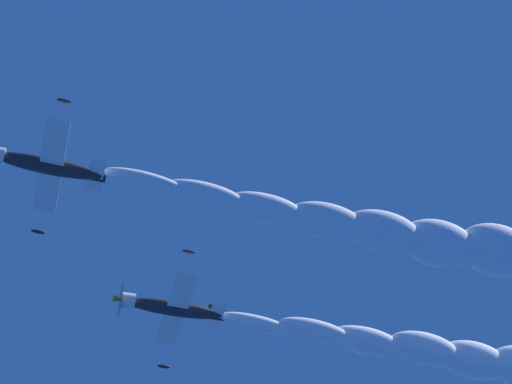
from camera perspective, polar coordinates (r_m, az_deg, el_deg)
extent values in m
ellipsoid|color=#232328|center=(83.65, -9.93, 1.25)|extent=(7.77, 2.39, 1.54)
cube|color=white|center=(83.46, -9.79, 1.18)|extent=(2.65, 9.45, 3.11)
ellipsoid|color=#232328|center=(82.38, -9.17, 4.33)|extent=(1.07, 0.46, 0.36)
ellipsoid|color=#232328|center=(84.79, -10.39, -1.88)|extent=(1.07, 0.46, 0.36)
cube|color=white|center=(83.65, -7.67, 0.79)|extent=(1.41, 3.44, 1.17)
cube|color=#232328|center=(84.21, -7.60, 0.88)|extent=(1.32, 0.65, 1.27)
ellipsoid|color=#1E232D|center=(84.12, -10.13, 1.37)|extent=(1.83, 1.18, 0.97)
ellipsoid|color=#232328|center=(91.90, -3.98, -5.58)|extent=(7.76, 2.30, 1.83)
cylinder|color=white|center=(91.54, -6.15, -5.20)|extent=(1.18, 1.62, 1.57)
cone|color=yellow|center=(91.48, -6.61, -5.12)|extent=(0.88, 0.80, 0.76)
cylinder|color=#3F3F47|center=(91.50, -6.50, -5.13)|extent=(0.35, 3.34, 3.35)
cube|color=white|center=(91.75, -3.83, -5.64)|extent=(2.65, 9.43, 3.18)
ellipsoid|color=#232328|center=(90.22, -3.22, -2.86)|extent=(1.07, 0.45, 0.40)
ellipsoid|color=#232328|center=(93.49, -4.43, -8.33)|extent=(1.07, 0.45, 0.40)
cube|color=white|center=(92.41, -1.93, -5.91)|extent=(1.41, 3.43, 1.21)
cube|color=#232328|center=(92.96, -1.91, -5.79)|extent=(1.30, 0.65, 1.31)
ellipsoid|color=#1E232D|center=(92.30, -4.21, -5.43)|extent=(1.83, 1.16, 1.03)
ellipsoid|color=white|center=(83.84, -5.41, 0.55)|extent=(6.03, 1.96, 1.58)
ellipsoid|color=white|center=(84.38, -2.48, -0.11)|extent=(6.10, 2.39, 2.02)
ellipsoid|color=white|center=(85.20, 0.48, -0.81)|extent=(6.17, 2.83, 2.45)
ellipsoid|color=white|center=(86.09, 3.43, -1.40)|extent=(6.24, 3.26, 2.88)
ellipsoid|color=white|center=(87.07, 6.08, -1.90)|extent=(6.31, 3.69, 3.31)
ellipsoid|color=white|center=(88.59, 8.71, -2.45)|extent=(6.38, 4.12, 3.75)
ellipsoid|color=white|center=(90.14, 11.38, -2.75)|extent=(6.44, 4.56, 4.18)
ellipsoid|color=white|center=(92.97, 0.02, -6.32)|extent=(6.03, 1.96, 1.58)
ellipsoid|color=white|center=(93.73, 2.82, -6.65)|extent=(6.10, 2.39, 2.02)
ellipsoid|color=white|center=(95.07, 5.30, -7.11)|extent=(6.17, 2.83, 2.45)
ellipsoid|color=white|center=(96.32, 8.04, -7.43)|extent=(6.24, 3.26, 2.88)
ellipsoid|color=white|center=(98.13, 10.35, -7.93)|extent=(6.31, 3.69, 3.31)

